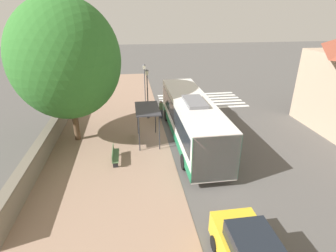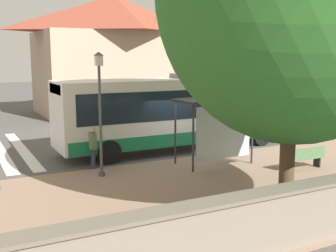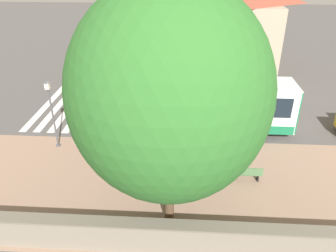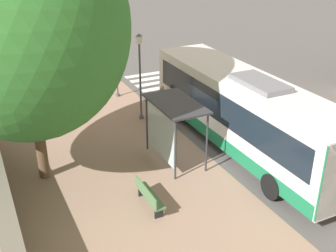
{
  "view_description": "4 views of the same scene",
  "coord_description": "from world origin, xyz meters",
  "px_view_note": "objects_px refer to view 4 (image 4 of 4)",
  "views": [
    {
      "loc": [
        -2.54,
        -18.63,
        9.13
      ],
      "look_at": [
        0.12,
        -0.45,
        0.95
      ],
      "focal_mm": 28.0,
      "sensor_mm": 36.0,
      "label": 1
    },
    {
      "loc": [
        -15.39,
        8.38,
        4.32
      ],
      "look_at": [
        0.12,
        0.34,
        1.43
      ],
      "focal_mm": 45.0,
      "sensor_mm": 36.0,
      "label": 2
    },
    {
      "loc": [
        -17.7,
        -0.46,
        10.61
      ],
      "look_at": [
        -0.76,
        0.59,
        1.45
      ],
      "focal_mm": 35.0,
      "sensor_mm": 36.0,
      "label": 3
    },
    {
      "loc": [
        -8.64,
        -15.0,
        9.09
      ],
      "look_at": [
        -1.2,
        0.31,
        1.04
      ],
      "focal_mm": 45.0,
      "sensor_mm": 36.0,
      "label": 4
    }
  ],
  "objects_px": {
    "bench": "(149,196)",
    "street_lamp_near": "(140,70)",
    "pedestrian": "(162,98)",
    "bus_shelter": "(172,114)",
    "street_lamp_far": "(116,55)",
    "bus": "(244,111)",
    "shade_tree": "(23,26)"
  },
  "relations": [
    {
      "from": "bench",
      "to": "street_lamp_near",
      "type": "distance_m",
      "value": 8.03
    },
    {
      "from": "pedestrian",
      "to": "bus_shelter",
      "type": "bearing_deg",
      "value": -110.35
    },
    {
      "from": "bus_shelter",
      "to": "street_lamp_far",
      "type": "xyz_separation_m",
      "value": [
        0.5,
        8.21,
        0.33
      ]
    },
    {
      "from": "bench",
      "to": "bus_shelter",
      "type": "bearing_deg",
      "value": 49.8
    },
    {
      "from": "bench",
      "to": "street_lamp_near",
      "type": "bearing_deg",
      "value": 69.39
    },
    {
      "from": "street_lamp_far",
      "to": "bus",
      "type": "bearing_deg",
      "value": -71.84
    },
    {
      "from": "bench",
      "to": "street_lamp_near",
      "type": "xyz_separation_m",
      "value": [
        2.72,
        7.24,
        2.17
      ]
    },
    {
      "from": "bench",
      "to": "street_lamp_far",
      "type": "height_order",
      "value": "street_lamp_far"
    },
    {
      "from": "pedestrian",
      "to": "shade_tree",
      "type": "bearing_deg",
      "value": -153.09
    },
    {
      "from": "bus",
      "to": "pedestrian",
      "type": "height_order",
      "value": "bus"
    },
    {
      "from": "bus_shelter",
      "to": "shade_tree",
      "type": "height_order",
      "value": "shade_tree"
    },
    {
      "from": "bus_shelter",
      "to": "shade_tree",
      "type": "bearing_deg",
      "value": 168.06
    },
    {
      "from": "bus_shelter",
      "to": "street_lamp_near",
      "type": "relative_size",
      "value": 0.69
    },
    {
      "from": "street_lamp_near",
      "to": "bus",
      "type": "bearing_deg",
      "value": -60.83
    },
    {
      "from": "bench",
      "to": "bus",
      "type": "bearing_deg",
      "value": 21.81
    },
    {
      "from": "street_lamp_near",
      "to": "shade_tree",
      "type": "relative_size",
      "value": 0.44
    },
    {
      "from": "pedestrian",
      "to": "street_lamp_near",
      "type": "bearing_deg",
      "value": 177.29
    },
    {
      "from": "bus_shelter",
      "to": "bus",
      "type": "bearing_deg",
      "value": -6.85
    },
    {
      "from": "pedestrian",
      "to": "street_lamp_near",
      "type": "distance_m",
      "value": 2.06
    },
    {
      "from": "bench",
      "to": "pedestrian",
      "type": "bearing_deg",
      "value": 61.49
    },
    {
      "from": "bus",
      "to": "bench",
      "type": "distance_m",
      "value": 6.1
    },
    {
      "from": "pedestrian",
      "to": "bench",
      "type": "xyz_separation_m",
      "value": [
        -3.9,
        -7.18,
        -0.48
      ]
    },
    {
      "from": "bus",
      "to": "bus_shelter",
      "type": "distance_m",
      "value": 3.36
    },
    {
      "from": "pedestrian",
      "to": "bench",
      "type": "relative_size",
      "value": 0.9
    },
    {
      "from": "street_lamp_far",
      "to": "pedestrian",
      "type": "bearing_deg",
      "value": -71.78
    },
    {
      "from": "bus",
      "to": "shade_tree",
      "type": "height_order",
      "value": "shade_tree"
    },
    {
      "from": "bus_shelter",
      "to": "street_lamp_near",
      "type": "distance_m",
      "value": 4.68
    },
    {
      "from": "pedestrian",
      "to": "shade_tree",
      "type": "relative_size",
      "value": 0.16
    },
    {
      "from": "street_lamp_far",
      "to": "shade_tree",
      "type": "height_order",
      "value": "shade_tree"
    },
    {
      "from": "bus_shelter",
      "to": "pedestrian",
      "type": "bearing_deg",
      "value": 69.65
    },
    {
      "from": "street_lamp_near",
      "to": "shade_tree",
      "type": "height_order",
      "value": "shade_tree"
    },
    {
      "from": "pedestrian",
      "to": "street_lamp_near",
      "type": "height_order",
      "value": "street_lamp_near"
    }
  ]
}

